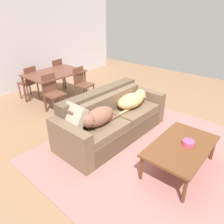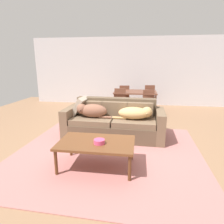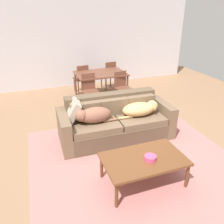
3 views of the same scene
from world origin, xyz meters
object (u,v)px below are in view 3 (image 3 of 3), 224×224
dining_chair_far_left (82,77)px  dining_chair_far_right (109,74)px  dog_on_left_cushion (93,115)px  dining_chair_near_left (90,89)px  dining_chair_near_right (122,86)px  dog_on_right_cushion (141,109)px  dining_table (101,75)px  throw_pillow_by_left_arm (72,111)px  coffee_table (144,160)px  bowl_on_coffee_table (150,158)px  couch (115,122)px

dining_chair_far_left → dining_chair_far_right: bearing=176.3°
dog_on_left_cushion → dining_chair_near_left: dining_chair_near_left is taller
dog_on_left_cushion → dining_chair_near_right: bearing=55.2°
dog_on_right_cushion → dining_table: 2.44m
throw_pillow_by_left_arm → coffee_table: 1.74m
dining_chair_near_right → coffee_table: bearing=-114.3°
dog_on_left_cushion → bowl_on_coffee_table: dog_on_left_cushion is taller
dog_on_left_cushion → dining_chair_near_right: size_ratio=0.94×
dog_on_left_cushion → bowl_on_coffee_table: (0.48, -1.40, -0.15)m
couch → dog_on_left_cushion: (-0.51, -0.13, 0.30)m
couch → dining_chair_near_left: size_ratio=2.56×
dining_chair_far_left → dining_chair_near_left: bearing=78.9°
throw_pillow_by_left_arm → dining_chair_far_right: throw_pillow_by_left_arm is taller
dog_on_left_cushion → dining_chair_far_right: dining_chair_far_right is taller
bowl_on_coffee_table → dining_table: size_ratio=0.12×
dog_on_left_cushion → dining_chair_far_left: 3.03m
dog_on_right_cushion → dining_chair_far_right: dining_chair_far_right is taller
couch → coffee_table: 1.46m
dog_on_left_cushion → dining_chair_near_right: dining_chair_near_right is taller
coffee_table → dining_chair_far_right: 4.51m
dining_chair_near_right → dining_chair_far_left: dining_chair_far_left is taller
dining_table → dog_on_left_cushion: bearing=-111.0°
dog_on_right_cushion → throw_pillow_by_left_arm: (-1.36, 0.22, 0.07)m
dining_table → dining_chair_far_left: 0.73m
dog_on_left_cushion → dog_on_right_cushion: 1.01m
coffee_table → dining_chair_far_left: (0.09, 4.32, 0.09)m
couch → dining_chair_near_left: bearing=93.6°
coffee_table → bowl_on_coffee_table: size_ratio=7.04×
dog_on_right_cushion → bowl_on_coffee_table: 1.50m
dining_chair_near_left → dining_chair_far_left: bearing=87.9°
coffee_table → bowl_on_coffee_table: bowl_on_coffee_table is taller
dining_table → dining_chair_near_right: 0.75m
dining_chair_near_left → dining_chair_far_right: dining_chair_far_right is taller
dog_on_left_cushion → throw_pillow_by_left_arm: (-0.35, 0.21, 0.04)m
dog_on_right_cushion → dining_chair_far_left: size_ratio=0.98×
bowl_on_coffee_table → dining_table: bearing=83.2°
bowl_on_coffee_table → dining_table: (0.45, 3.83, 0.20)m
coffee_table → bowl_on_coffee_table: bearing=-47.8°
dog_on_left_cushion → dog_on_right_cushion: size_ratio=0.93×
couch → bowl_on_coffee_table: size_ratio=13.14×
dining_table → dining_chair_near_left: (-0.48, -0.55, -0.19)m
bowl_on_coffee_table → coffee_table: bearing=132.2°
dining_chair_far_left → dining_chair_far_right: 0.92m
dining_chair_near_right → dining_chair_far_right: size_ratio=0.96×
dining_table → coffee_table: bearing=-97.9°
dining_table → dining_chair_far_left: dining_chair_far_left is taller
dining_chair_far_left → dining_chair_far_right: (0.92, 0.07, 0.01)m
dining_chair_near_left → dining_chair_far_left: 1.11m
throw_pillow_by_left_arm → dog_on_right_cushion: bearing=-9.1°
dining_chair_far_right → coffee_table: bearing=69.5°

